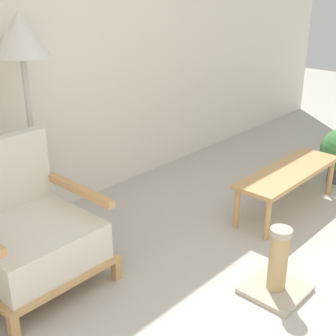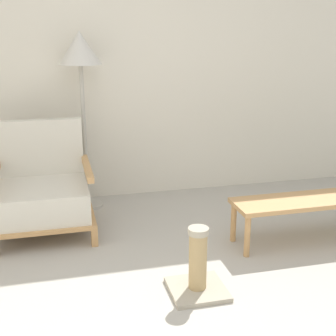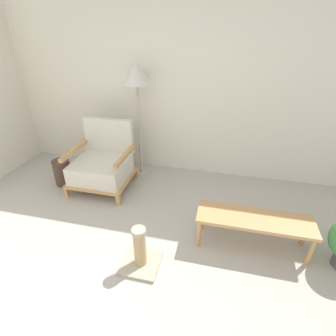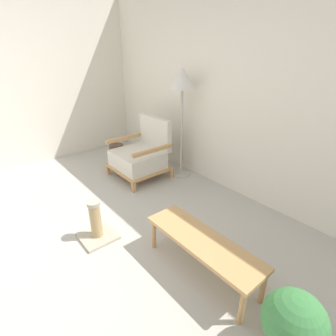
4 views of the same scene
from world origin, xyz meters
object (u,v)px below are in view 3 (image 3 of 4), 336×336
armchair (103,164)px  floor_lamp (137,81)px  vase (62,172)px  scratching_post (140,253)px  coffee_table (254,221)px

armchair → floor_lamp: size_ratio=0.55×
floor_lamp → vase: 1.63m
vase → armchair: bearing=9.1°
vase → scratching_post: 1.88m
scratching_post → coffee_table: bearing=26.4°
floor_lamp → vase: floor_lamp is taller
armchair → scratching_post: 1.54m
coffee_table → scratching_post: 1.15m
floor_lamp → coffee_table: 2.22m
coffee_table → vase: (-2.54, 0.60, -0.13)m
coffee_table → scratching_post: scratching_post is taller
floor_lamp → coffee_table: (1.57, -1.17, -1.05)m
armchair → scratching_post: armchair is taller
armchair → scratching_post: bearing=-52.2°
coffee_table → armchair: bearing=160.4°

